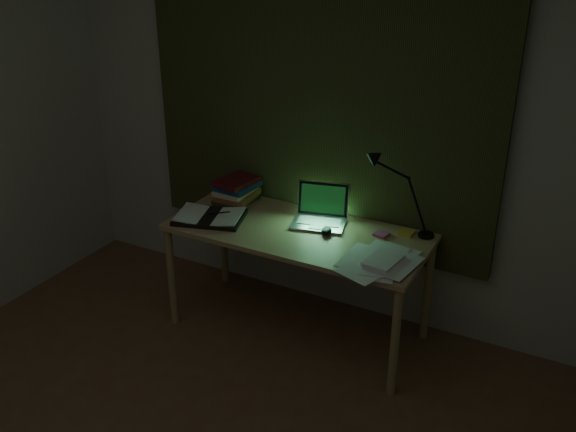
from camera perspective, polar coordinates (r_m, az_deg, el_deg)
name	(u,v)px	position (r m, az deg, el deg)	size (l,w,h in m)	color
wall_back	(319,114)	(3.84, 2.76, 9.01)	(3.50, 0.00, 2.50)	beige
curtain	(317,82)	(3.75, 2.56, 11.80)	(2.20, 0.06, 2.00)	#303319
desk	(297,281)	(3.83, 0.84, -5.83)	(1.50, 0.65, 0.68)	tan
laptop	(319,208)	(3.69, 2.77, 0.72)	(0.30, 0.34, 0.22)	#BBBBC0
open_textbook	(210,216)	(3.82, -6.96, -0.04)	(0.40, 0.28, 0.03)	white
book_stack	(236,190)	(4.01, -4.61, 2.34)	(0.21, 0.25, 0.17)	white
loose_papers	(375,258)	(3.39, 7.76, -3.68)	(0.34, 0.36, 0.02)	silver
mouse	(326,231)	(3.62, 3.44, -1.35)	(0.06, 0.09, 0.04)	black
sticky_yellow	(407,233)	(3.68, 10.50, -1.46)	(0.08, 0.08, 0.02)	gold
sticky_pink	(381,234)	(3.64, 8.31, -1.61)	(0.08, 0.08, 0.02)	#CC4F85
desk_lamp	(430,197)	(3.58, 12.48, 1.65)	(0.32, 0.25, 0.48)	black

